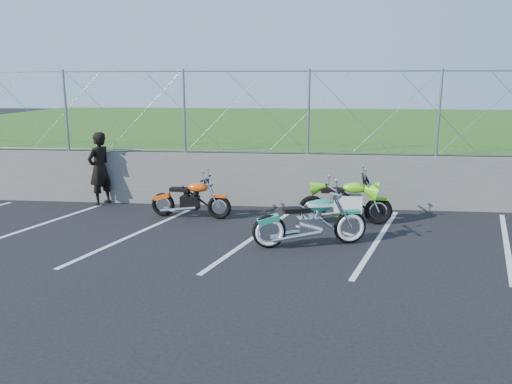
# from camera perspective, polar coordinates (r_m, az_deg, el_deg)

# --- Properties ---
(ground) EXTENTS (90.00, 90.00, 0.00)m
(ground) POSITION_cam_1_polar(r_m,az_deg,el_deg) (9.06, -0.65, -6.95)
(ground) COLOR black
(ground) RESTS_ON ground
(retaining_wall) EXTENTS (30.00, 0.22, 1.30)m
(retaining_wall) POSITION_cam_1_polar(r_m,az_deg,el_deg) (12.25, 1.18, 1.40)
(retaining_wall) COLOR #61615C
(retaining_wall) RESTS_ON ground
(grass_field) EXTENTS (30.00, 20.00, 1.30)m
(grass_field) POSITION_cam_1_polar(r_m,az_deg,el_deg) (22.13, 3.28, 6.43)
(grass_field) COLOR #275215
(grass_field) RESTS_ON ground
(chain_link_fence) EXTENTS (28.00, 0.03, 2.00)m
(chain_link_fence) POSITION_cam_1_polar(r_m,az_deg,el_deg) (12.04, 1.21, 9.13)
(chain_link_fence) COLOR gray
(chain_link_fence) RESTS_ON retaining_wall
(parking_lines) EXTENTS (18.29, 4.31, 0.01)m
(parking_lines) POSITION_cam_1_polar(r_m,az_deg,el_deg) (9.96, 6.91, -5.20)
(parking_lines) COLOR silver
(parking_lines) RESTS_ON ground
(cruiser_turquoise) EXTENTS (2.15, 0.80, 1.09)m
(cruiser_turquoise) POSITION_cam_1_polar(r_m,az_deg,el_deg) (9.37, 6.37, -3.54)
(cruiser_turquoise) COLOR black
(cruiser_turquoise) RESTS_ON ground
(naked_orange) EXTENTS (1.87, 0.63, 0.93)m
(naked_orange) POSITION_cam_1_polar(r_m,az_deg,el_deg) (11.30, -7.35, -0.98)
(naked_orange) COLOR black
(naked_orange) RESTS_ON ground
(sportbike_green) EXTENTS (2.01, 0.72, 1.04)m
(sportbike_green) POSITION_cam_1_polar(r_m,az_deg,el_deg) (10.93, 10.31, -1.27)
(sportbike_green) COLOR black
(sportbike_green) RESTS_ON ground
(person_standing) EXTENTS (0.67, 0.78, 1.81)m
(person_standing) POSITION_cam_1_polar(r_m,az_deg,el_deg) (12.91, -17.45, 2.56)
(person_standing) COLOR black
(person_standing) RESTS_ON ground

